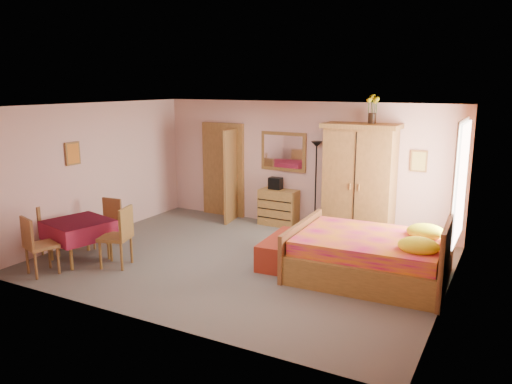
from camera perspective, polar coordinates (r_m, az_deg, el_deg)
The scene contains 23 objects.
floor at distance 8.57m, azimuth -1.55°, elevation -7.85°, with size 6.50×6.50×0.00m, color slate.
ceiling at distance 8.05m, azimuth -1.66°, elevation 9.80°, with size 6.50×6.50×0.00m, color brown.
wall_back at distance 10.42m, azimuth 5.25°, elevation 3.12°, with size 6.50×0.10×2.60m, color #DBA99F.
wall_front at distance 6.23m, azimuth -13.13°, elevation -3.37°, with size 6.50×0.10×2.60m, color #DBA99F.
wall_left at distance 10.20m, azimuth -17.67°, elevation 2.40°, with size 0.10×5.00×2.60m, color #DBA99F.
wall_right at distance 7.21m, azimuth 21.44°, elevation -1.79°, with size 0.10×5.00×2.60m, color #DBA99F.
doorway at distance 11.30m, azimuth -3.74°, elevation 2.45°, with size 1.06×0.12×2.15m, color #9E6B35.
window at distance 8.35m, azimuth 22.29°, elevation 1.03°, with size 0.08×1.40×1.95m, color white.
picture_left at distance 9.72m, azimuth -20.23°, elevation 4.14°, with size 0.04×0.32×0.42m, color orange.
picture_back at distance 9.69m, azimuth 18.12°, elevation 3.38°, with size 0.30×0.04×0.40m, color #D8BF59.
chest_of_drawers at distance 10.58m, azimuth 2.59°, elevation -1.78°, with size 0.81×0.40×0.76m, color #A87839.
wall_mirror at distance 10.55m, azimuth 3.15°, elevation 4.64°, with size 1.04×0.05×0.82m, color white.
stereo at distance 10.54m, azimuth 2.25°, elevation 1.00°, with size 0.27×0.20×0.25m, color black.
floor_lamp at distance 10.22m, azimuth 6.83°, elevation 0.69°, with size 0.23×0.23×1.82m, color black.
wardrobe at distance 9.70m, azimuth 11.73°, elevation 1.11°, with size 1.42×0.73×2.22m, color olive.
sunflower_vase at distance 9.60m, azimuth 13.18°, elevation 9.24°, with size 0.21×0.21×0.54m, color yellow.
bed at distance 7.90m, azimuth 12.90°, elevation -5.75°, with size 2.34×1.85×1.09m, color #CE146E.
bench at distance 8.45m, azimuth 3.04°, elevation -6.60°, with size 0.48×1.29×0.43m, color maroon.
dining_table at distance 9.02m, azimuth -19.53°, elevation -5.22°, with size 0.94×0.94×0.69m, color maroon.
chair_south at distance 8.54m, azimuth -23.32°, elevation -5.58°, with size 0.43×0.43×0.95m, color #945F32.
chair_north at distance 9.49m, azimuth -16.73°, elevation -3.53°, with size 0.41×0.41×0.89m, color #AD6F3A.
chair_west at distance 9.51m, azimuth -22.05°, elevation -3.96°, with size 0.40×0.40×0.87m, color olive.
chair_east at distance 8.49m, azimuth -15.79°, elevation -4.94°, with size 0.46×0.46×1.00m, color olive.
Camera 1 is at (4.01, -6.98, 2.94)m, focal length 35.00 mm.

